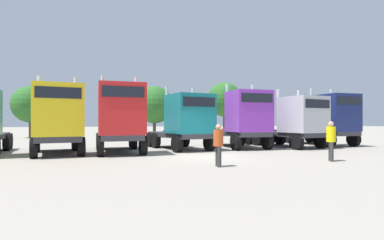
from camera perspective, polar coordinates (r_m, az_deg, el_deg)
ground at (r=16.08m, az=2.82°, el=-6.73°), size 200.00×200.00×0.00m
semi_truck_yellow at (r=18.06m, az=-23.51°, el=0.25°), size 3.23×5.91×4.34m
semi_truck_red at (r=17.81m, az=-13.06°, el=0.31°), size 2.57×6.40×4.44m
semi_truck_teal at (r=19.56m, az=-1.20°, el=-0.21°), size 3.49×6.16×4.07m
semi_truck_purple at (r=21.05m, az=9.53°, el=0.14°), size 2.70×6.43×4.39m
semi_truck_silver at (r=22.47m, az=18.53°, el=-0.27°), size 3.43×6.59×4.06m
semi_truck_navy at (r=25.33m, az=24.10°, el=0.16°), size 2.70×5.97×4.38m
visitor_in_hivis at (r=15.44m, az=24.24°, el=-3.05°), size 0.54×0.54×1.81m
visitor_with_camera at (r=12.41m, az=4.88°, el=-4.09°), size 0.44×0.45×1.70m
oak_far_left at (r=39.12m, az=-27.61°, el=2.55°), size 4.09×4.09×5.79m
oak_far_centre at (r=36.39m, az=-6.94°, el=2.80°), size 4.37×4.37×5.97m
oak_far_right at (r=39.19m, az=5.98°, el=3.77°), size 4.31×4.31×6.75m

